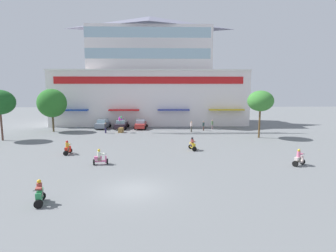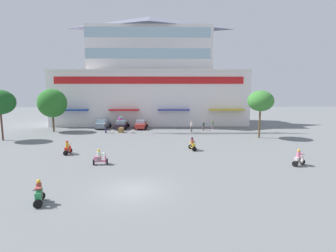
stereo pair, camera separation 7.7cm
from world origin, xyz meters
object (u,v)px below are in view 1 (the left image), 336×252
object	(u,v)px
scooter_rider_4	(40,194)
pedestrian_2	(105,127)
plaza_tree_1	(260,101)
pedestrian_0	(203,125)
scooter_rider_3	(100,158)
pedestrian_1	(191,126)
scooter_rider_2	(192,145)
pedestrian_3	(212,124)
balloon_vendor_cart	(121,125)
scooter_rider_5	(299,159)
parked_car_2	(141,124)
plaza_tree_0	(52,103)
parked_car_0	(103,124)
scooter_rider_1	(68,149)
parked_car_1	(121,124)

from	to	relation	value
scooter_rider_4	pedestrian_2	size ratio (longest dim) A/B	0.94
plaza_tree_1	pedestrian_0	world-z (taller)	plaza_tree_1
scooter_rider_3	pedestrian_1	size ratio (longest dim) A/B	0.87
scooter_rider_2	pedestrian_2	xyz separation A→B (m)	(-12.07, 11.65, 0.30)
pedestrian_3	scooter_rider_2	bearing A→B (deg)	-108.92
pedestrian_1	balloon_vendor_cart	size ratio (longest dim) A/B	0.66
scooter_rider_5	balloon_vendor_cart	distance (m)	26.33
pedestrian_0	plaza_tree_1	bearing A→B (deg)	-42.82
parked_car_2	scooter_rider_5	world-z (taller)	scooter_rider_5
plaza_tree_0	scooter_rider_5	bearing A→B (deg)	-33.62
parked_car_0	scooter_rider_1	distance (m)	17.95
plaza_tree_1	scooter_rider_1	world-z (taller)	plaza_tree_1
pedestrian_2	pedestrian_3	bearing A→B (deg)	10.56
pedestrian_3	balloon_vendor_cart	xyz separation A→B (m)	(-14.88, -2.76, 0.20)
scooter_rider_3	pedestrian_3	xyz separation A→B (m)	(14.28, 20.37, 0.33)
parked_car_1	scooter_rider_2	world-z (taller)	parked_car_1
pedestrian_2	pedestrian_0	bearing A→B (deg)	7.00
scooter_rider_2	pedestrian_3	distance (m)	15.70
pedestrian_2	pedestrian_3	distance (m)	17.45
parked_car_0	parked_car_1	distance (m)	3.24
pedestrian_1	pedestrian_2	bearing A→B (deg)	-177.12
scooter_rider_1	parked_car_0	bearing A→B (deg)	90.00
plaza_tree_0	scooter_rider_1	xyz separation A→B (m)	(7.19, -14.91, -3.91)
parked_car_2	pedestrian_2	distance (m)	6.69
plaza_tree_1	pedestrian_2	size ratio (longest dim) A/B	4.06
scooter_rider_3	scooter_rider_5	world-z (taller)	scooter_rider_5
parked_car_2	scooter_rider_3	bearing A→B (deg)	-95.93
plaza_tree_0	scooter_rider_5	world-z (taller)	plaza_tree_0
parked_car_0	scooter_rider_2	size ratio (longest dim) A/B	2.76
parked_car_1	parked_car_2	distance (m)	3.29
pedestrian_2	scooter_rider_2	bearing A→B (deg)	-43.97
plaza_tree_1	balloon_vendor_cart	size ratio (longest dim) A/B	2.57
pedestrian_2	pedestrian_1	bearing A→B (deg)	2.88
parked_car_0	pedestrian_3	distance (m)	18.62
plaza_tree_1	balloon_vendor_cart	xyz separation A→B (m)	(-20.01, 4.87, -4.02)
scooter_rider_4	pedestrian_3	xyz separation A→B (m)	(16.13, 28.85, 0.29)
scooter_rider_4	pedestrian_0	distance (m)	31.11
balloon_vendor_cart	pedestrian_2	bearing A→B (deg)	-169.02
parked_car_1	pedestrian_2	bearing A→B (deg)	-112.18
parked_car_0	scooter_rider_4	distance (m)	30.48
parked_car_2	balloon_vendor_cart	bearing A→B (deg)	-126.31
scooter_rider_4	pedestrian_0	bearing A→B (deg)	62.35
scooter_rider_1	pedestrian_0	distance (m)	22.65
parked_car_2	scooter_rider_1	bearing A→B (deg)	-110.41
scooter_rider_3	pedestrian_1	world-z (taller)	pedestrian_1
scooter_rider_1	balloon_vendor_cart	bearing A→B (deg)	74.92
plaza_tree_1	scooter_rider_2	world-z (taller)	plaza_tree_1
parked_car_2	pedestrian_3	xyz separation A→B (m)	(12.04, -1.10, 0.15)
plaza_tree_0	scooter_rider_5	distance (m)	35.80
pedestrian_0	scooter_rider_2	bearing A→B (deg)	-104.07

